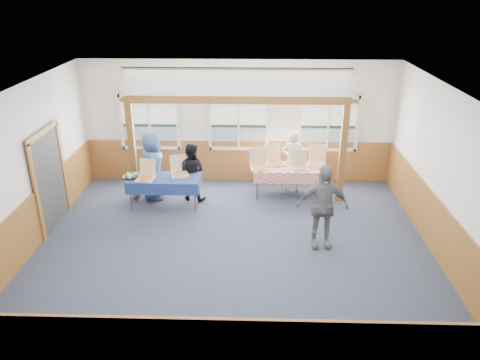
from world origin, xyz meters
The scene contains 31 objects.
floor centered at (0.00, 0.00, 0.00)m, with size 8.00×8.00×0.00m, color #293244.
ceiling centered at (0.00, 0.00, 3.20)m, with size 8.00×8.00×0.00m, color white.
wall_back centered at (0.00, 3.50, 1.60)m, with size 8.00×8.00×0.00m, color silver.
wall_front centered at (0.00, -3.50, 1.60)m, with size 8.00×8.00×0.00m, color silver.
wall_left centered at (-4.00, 0.00, 1.60)m, with size 8.00×8.00×0.00m, color silver.
wall_right centered at (4.00, 0.00, 1.60)m, with size 8.00×8.00×0.00m, color silver.
wainscot_back centered at (0.00, 3.48, 0.55)m, with size 7.98×0.05×1.10m, color brown.
wainscot_front centered at (0.00, -3.48, 0.55)m, with size 7.98×0.05×1.10m, color brown.
wainscot_left centered at (-3.98, 0.00, 0.55)m, with size 0.05×6.98×1.10m, color brown.
wainscot_right centered at (3.98, 0.00, 0.55)m, with size 0.05×6.98×1.10m, color brown.
cased_opening centered at (-3.96, 0.90, 1.05)m, with size 0.06×1.30×2.10m, color #353535.
window_left centered at (-2.30, 3.46, 1.68)m, with size 1.56×0.10×1.46m.
window_mid centered at (0.00, 3.46, 1.68)m, with size 1.56×0.10×1.46m.
window_right centered at (2.30, 3.46, 1.68)m, with size 1.56×0.10×1.46m.
post_left centered at (-2.50, 2.30, 1.20)m, with size 0.15×0.15×2.40m, color #542912.
post_right centered at (2.50, 2.30, 1.20)m, with size 0.15×0.15×2.40m, color #542912.
cross_beam centered at (0.00, 2.30, 2.49)m, with size 5.15×0.18×0.18m, color #542912.
table_left centered at (-1.68, 1.80, 0.69)m, with size 1.78×1.05×0.76m.
table_right centered at (1.28, 2.55, 0.70)m, with size 1.87×1.11×0.76m.
pizza_box_a centered at (-2.08, 1.70, 0.82)m, with size 0.42×0.50×0.42m.
pizza_box_b centered at (-1.34, 1.97, 0.82)m, with size 0.49×0.55×0.43m.
pizza_box_c centered at (0.53, 2.45, 0.82)m, with size 0.46×0.54×0.45m.
pizza_box_d centered at (0.92, 2.74, 0.83)m, with size 0.55×0.61×0.46m.
pizza_box_e centered at (1.53, 2.47, 0.82)m, with size 0.41×0.48×0.41m.
pizza_box_f centered at (1.94, 2.69, 0.83)m, with size 0.54×0.61×0.47m.
veggie_tray centered at (-2.43, 1.80, 0.79)m, with size 0.41×0.41×0.09m.
drink_glass centered at (2.13, 2.30, 0.83)m, with size 0.07×0.07×0.15m, color #995619.
woman_white centered at (1.37, 2.86, 0.80)m, with size 0.58×0.38×1.59m, color silver.
woman_black centered at (-1.10, 2.27, 0.72)m, with size 0.70×0.54×1.43m, color black.
man_blue centered at (-2.04, 2.33, 0.85)m, with size 0.83×0.54×1.70m, color #39568E.
person_grey centered at (1.76, 0.15, 0.88)m, with size 1.03×0.43×1.76m, color slate.
Camera 1 is at (0.39, -8.14, 5.00)m, focal length 35.00 mm.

